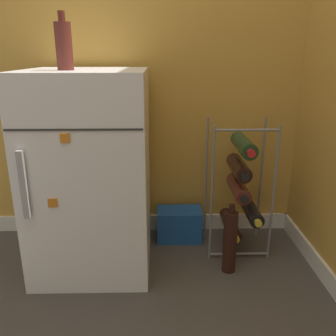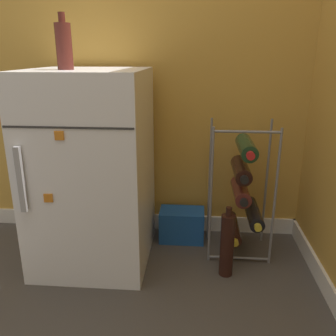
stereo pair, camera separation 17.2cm
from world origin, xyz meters
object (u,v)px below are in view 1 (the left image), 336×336
at_px(wine_rack, 240,186).
at_px(soda_box, 179,224).
at_px(fridge_top_bottle, 64,45).
at_px(loose_bottle_floor, 230,241).
at_px(mini_fridge, 92,172).

bearing_deg(wine_rack, soda_box, 162.96).
height_order(wine_rack, soda_box, wine_rack).
bearing_deg(fridge_top_bottle, loose_bottle_floor, -3.38).
distance_m(mini_fridge, fridge_top_bottle, 0.57).
bearing_deg(fridge_top_bottle, mini_fridge, 50.88).
bearing_deg(mini_fridge, fridge_top_bottle, -129.12).
bearing_deg(fridge_top_bottle, soda_box, 29.34).
height_order(mini_fridge, soda_box, mini_fridge).
height_order(fridge_top_bottle, loose_bottle_floor, fridge_top_bottle).
distance_m(mini_fridge, soda_box, 0.60).
bearing_deg(soda_box, wine_rack, -17.04).
relative_size(soda_box, loose_bottle_floor, 0.71).
relative_size(mini_fridge, fridge_top_bottle, 4.16).
bearing_deg(soda_box, loose_bottle_floor, -54.80).
bearing_deg(loose_bottle_floor, soda_box, 125.20).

